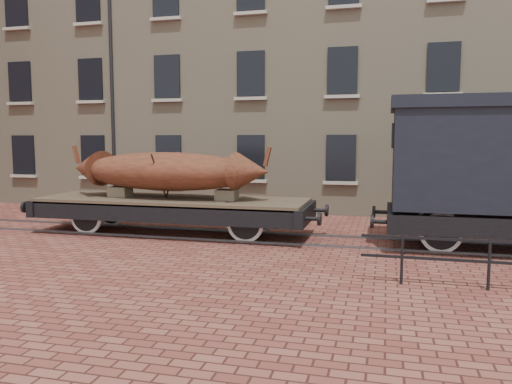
# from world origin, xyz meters

# --- Properties ---
(ground) EXTENTS (90.00, 90.00, 0.00)m
(ground) POSITION_xyz_m (0.00, 0.00, 0.00)
(ground) COLOR brown
(warehouse_cream) EXTENTS (40.00, 10.19, 14.00)m
(warehouse_cream) POSITION_xyz_m (3.00, 9.99, 7.00)
(warehouse_cream) COLOR tan
(warehouse_cream) RESTS_ON ground
(rail_track) EXTENTS (30.00, 1.52, 0.06)m
(rail_track) POSITION_xyz_m (0.00, 0.00, 0.03)
(rail_track) COLOR #59595E
(rail_track) RESTS_ON ground
(flatcar_wagon) EXTENTS (9.30, 2.52, 1.40)m
(flatcar_wagon) POSITION_xyz_m (-3.64, 0.00, 0.87)
(flatcar_wagon) COLOR brown
(flatcar_wagon) RESTS_ON ground
(iron_boat) EXTENTS (6.67, 2.15, 1.59)m
(iron_boat) POSITION_xyz_m (-3.83, -0.00, 1.92)
(iron_boat) COLOR brown
(iron_boat) RESTS_ON flatcar_wagon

